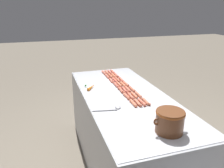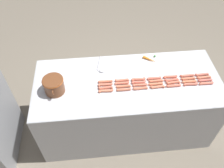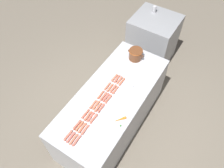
{
  "view_description": "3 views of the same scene",
  "coord_description": "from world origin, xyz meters",
  "px_view_note": "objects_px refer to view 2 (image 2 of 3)",
  "views": [
    {
      "loc": [
        0.76,
        1.97,
        1.74
      ],
      "look_at": [
        0.11,
        -0.11,
        0.96
      ],
      "focal_mm": 35.27,
      "sensor_mm": 36.0,
      "label": 1
    },
    {
      "loc": [
        -1.64,
        0.33,
        2.72
      ],
      "look_at": [
        -0.02,
        0.17,
        0.86
      ],
      "focal_mm": 37.88,
      "sensor_mm": 36.0,
      "label": 2
    },
    {
      "loc": [
        0.91,
        -1.46,
        3.34
      ],
      "look_at": [
        -0.09,
        0.13,
        0.88
      ],
      "focal_mm": 35.37,
      "sensor_mm": 36.0,
      "label": 3
    }
  ],
  "objects_px": {
    "hot_dog_12": "(123,86)",
    "hot_dog_23": "(170,77)",
    "hot_dog_1": "(191,84)",
    "hot_dog_27": "(105,81)",
    "hot_dog_19": "(122,83)",
    "bean_pot": "(54,85)",
    "hot_dog_11": "(140,85)",
    "hot_dog_7": "(205,80)",
    "hot_dog_14": "(204,77)",
    "hot_dog_24": "(154,78)",
    "hot_dog_9": "(173,82)",
    "hot_dog_25": "(138,79)",
    "hot_dog_13": "(105,88)",
    "hot_dog_22": "(187,76)",
    "hot_dog_5": "(124,90)",
    "serving_spoon": "(101,68)",
    "hot_dog_8": "(189,82)",
    "hot_dog_18": "(139,82)",
    "hot_dog_16": "(172,80)",
    "hot_dog_6": "(106,91)",
    "hot_dog_21": "(202,74)",
    "hot_dog_20": "(105,85)",
    "carrot": "(150,59)",
    "hot_dog_17": "(156,81)",
    "hot_dog_10": "(156,84)",
    "hot_dog_2": "(174,86)",
    "hot_dog_3": "(158,87)",
    "hot_dog_26": "(122,80)",
    "hot_dog_15": "(188,79)",
    "hot_dog_0": "(206,83)",
    "hot_dog_4": "(140,88)"
  },
  "relations": [
    {
      "from": "hot_dog_2",
      "to": "hot_dog_17",
      "type": "distance_m",
      "value": 0.19
    },
    {
      "from": "hot_dog_16",
      "to": "hot_dog_20",
      "type": "xyz_separation_m",
      "value": [
        0.0,
        0.7,
        0.0
      ]
    },
    {
      "from": "hot_dog_7",
      "to": "hot_dog_13",
      "type": "height_order",
      "value": "same"
    },
    {
      "from": "hot_dog_20",
      "to": "serving_spoon",
      "type": "distance_m",
      "value": 0.25
    },
    {
      "from": "hot_dog_14",
      "to": "hot_dog_22",
      "type": "height_order",
      "value": "same"
    },
    {
      "from": "hot_dog_12",
      "to": "hot_dog_22",
      "type": "relative_size",
      "value": 1.0
    },
    {
      "from": "hot_dog_8",
      "to": "hot_dog_12",
      "type": "relative_size",
      "value": 1.0
    },
    {
      "from": "hot_dog_18",
      "to": "hot_dog_16",
      "type": "bearing_deg",
      "value": -90.36
    },
    {
      "from": "hot_dog_12",
      "to": "hot_dog_18",
      "type": "bearing_deg",
      "value": -76.07
    },
    {
      "from": "hot_dog_19",
      "to": "hot_dog_24",
      "type": "relative_size",
      "value": 1.0
    },
    {
      "from": "hot_dog_1",
      "to": "hot_dog_27",
      "type": "xyz_separation_m",
      "value": [
        0.12,
        0.88,
        0.0
      ]
    },
    {
      "from": "hot_dog_14",
      "to": "hot_dog_24",
      "type": "distance_m",
      "value": 0.53
    },
    {
      "from": "hot_dog_24",
      "to": "hot_dog_15",
      "type": "bearing_deg",
      "value": -96.41
    },
    {
      "from": "hot_dog_12",
      "to": "bean_pot",
      "type": "bearing_deg",
      "value": 88.49
    },
    {
      "from": "hot_dog_17",
      "to": "hot_dog_5",
      "type": "bearing_deg",
      "value": 103.72
    },
    {
      "from": "hot_dog_17",
      "to": "hot_dog_22",
      "type": "xyz_separation_m",
      "value": [
        0.04,
        -0.35,
        0.0
      ]
    },
    {
      "from": "hot_dog_19",
      "to": "bean_pot",
      "type": "xyz_separation_m",
      "value": [
        -0.03,
        0.68,
        0.08
      ]
    },
    {
      "from": "hot_dog_16",
      "to": "hot_dog_17",
      "type": "relative_size",
      "value": 1.0
    },
    {
      "from": "hot_dog_22",
      "to": "hot_dog_0",
      "type": "bearing_deg",
      "value": -127.63
    },
    {
      "from": "hot_dog_19",
      "to": "hot_dog_21",
      "type": "relative_size",
      "value": 1.0
    },
    {
      "from": "hot_dog_6",
      "to": "hot_dog_21",
      "type": "distance_m",
      "value": 1.05
    },
    {
      "from": "hot_dog_2",
      "to": "hot_dog_15",
      "type": "height_order",
      "value": "same"
    },
    {
      "from": "hot_dog_3",
      "to": "hot_dog_18",
      "type": "bearing_deg",
      "value": 65.51
    },
    {
      "from": "hot_dog_21",
      "to": "serving_spoon",
      "type": "distance_m",
      "value": 1.09
    },
    {
      "from": "hot_dog_17",
      "to": "hot_dog_24",
      "type": "relative_size",
      "value": 1.0
    },
    {
      "from": "hot_dog_12",
      "to": "carrot",
      "type": "relative_size",
      "value": 1.01
    },
    {
      "from": "hot_dog_12",
      "to": "hot_dog_18",
      "type": "relative_size",
      "value": 1.0
    },
    {
      "from": "hot_dog_20",
      "to": "hot_dog_23",
      "type": "bearing_deg",
      "value": -86.45
    },
    {
      "from": "hot_dog_10",
      "to": "hot_dog_25",
      "type": "xyz_separation_m",
      "value": [
        0.08,
        0.17,
        0.0
      ]
    },
    {
      "from": "hot_dog_12",
      "to": "hot_dog_23",
      "type": "relative_size",
      "value": 1.0
    },
    {
      "from": "hot_dog_4",
      "to": "hot_dog_9",
      "type": "distance_m",
      "value": 0.36
    },
    {
      "from": "hot_dog_27",
      "to": "hot_dog_24",
      "type": "bearing_deg",
      "value": -90.48
    },
    {
      "from": "hot_dog_16",
      "to": "bean_pot",
      "type": "xyz_separation_m",
      "value": [
        -0.02,
        1.21,
        0.08
      ]
    },
    {
      "from": "hot_dog_5",
      "to": "carrot",
      "type": "height_order",
      "value": "carrot"
    },
    {
      "from": "hot_dog_26",
      "to": "serving_spoon",
      "type": "relative_size",
      "value": 0.58
    },
    {
      "from": "hot_dog_9",
      "to": "hot_dog_17",
      "type": "xyz_separation_m",
      "value": [
        0.04,
        0.17,
        0.0
      ]
    },
    {
      "from": "hot_dog_16",
      "to": "hot_dog_25",
      "type": "bearing_deg",
      "value": 83.12
    },
    {
      "from": "hot_dog_21",
      "to": "hot_dog_24",
      "type": "relative_size",
      "value": 1.0
    },
    {
      "from": "hot_dog_7",
      "to": "hot_dog_8",
      "type": "relative_size",
      "value": 1.0
    },
    {
      "from": "hot_dog_14",
      "to": "bean_pot",
      "type": "distance_m",
      "value": 1.57
    },
    {
      "from": "hot_dog_3",
      "to": "hot_dog_15",
      "type": "relative_size",
      "value": 1.0
    },
    {
      "from": "hot_dog_9",
      "to": "hot_dog_10",
      "type": "distance_m",
      "value": 0.19
    },
    {
      "from": "hot_dog_8",
      "to": "hot_dog_27",
      "type": "relative_size",
      "value": 1.0
    },
    {
      "from": "hot_dog_19",
      "to": "bean_pot",
      "type": "height_order",
      "value": "bean_pot"
    },
    {
      "from": "hot_dog_8",
      "to": "hot_dog_5",
      "type": "bearing_deg",
      "value": 93.52
    },
    {
      "from": "hot_dog_11",
      "to": "hot_dog_7",
      "type": "bearing_deg",
      "value": -90.22
    },
    {
      "from": "hot_dog_10",
      "to": "hot_dog_19",
      "type": "relative_size",
      "value": 1.0
    },
    {
      "from": "hot_dog_8",
      "to": "hot_dog_3",
      "type": "bearing_deg",
      "value": 96.58
    },
    {
      "from": "hot_dog_5",
      "to": "serving_spoon",
      "type": "relative_size",
      "value": 0.58
    },
    {
      "from": "hot_dog_9",
      "to": "hot_dog_25",
      "type": "relative_size",
      "value": 1.0
    }
  ]
}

